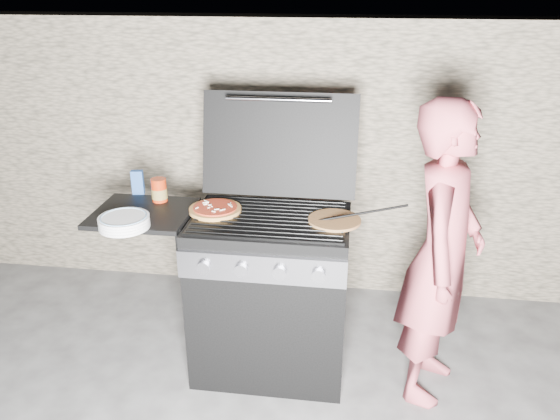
# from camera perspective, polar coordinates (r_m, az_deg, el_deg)

# --- Properties ---
(ground) EXTENTS (50.00, 50.00, 0.00)m
(ground) POSITION_cam_1_polar(r_m,az_deg,el_deg) (3.22, -0.91, -15.65)
(ground) COLOR #3F3D3C
(stone_wall) EXTENTS (8.00, 0.35, 1.80)m
(stone_wall) POSITION_cam_1_polar(r_m,az_deg,el_deg) (3.72, 1.44, 5.69)
(stone_wall) COLOR gray
(stone_wall) RESTS_ON ground
(gas_grill) EXTENTS (1.34, 0.79, 0.91)m
(gas_grill) POSITION_cam_1_polar(r_m,az_deg,el_deg) (3.00, -5.74, -8.39)
(gas_grill) COLOR black
(gas_grill) RESTS_ON ground
(pizza_topped) EXTENTS (0.35, 0.35, 0.03)m
(pizza_topped) POSITION_cam_1_polar(r_m,az_deg,el_deg) (2.82, -6.79, 0.15)
(pizza_topped) COLOR #B88446
(pizza_topped) RESTS_ON gas_grill
(pizza_plain) EXTENTS (0.35, 0.35, 0.01)m
(pizza_plain) POSITION_cam_1_polar(r_m,az_deg,el_deg) (2.70, 5.72, -1.05)
(pizza_plain) COLOR #B07C43
(pizza_plain) RESTS_ON gas_grill
(sauce_jar) EXTENTS (0.10, 0.10, 0.13)m
(sauce_jar) POSITION_cam_1_polar(r_m,az_deg,el_deg) (3.01, -12.52, 2.06)
(sauce_jar) COLOR #AA290B
(sauce_jar) RESTS_ON gas_grill
(blue_carton) EXTENTS (0.07, 0.05, 0.14)m
(blue_carton) POSITION_cam_1_polar(r_m,az_deg,el_deg) (3.13, -14.65, 2.82)
(blue_carton) COLOR #244B90
(blue_carton) RESTS_ON gas_grill
(plate_stack) EXTENTS (0.30, 0.30, 0.06)m
(plate_stack) POSITION_cam_1_polar(r_m,az_deg,el_deg) (2.74, -15.97, -1.21)
(plate_stack) COLOR white
(plate_stack) RESTS_ON gas_grill
(person) EXTENTS (0.52, 0.65, 1.55)m
(person) POSITION_cam_1_polar(r_m,az_deg,el_deg) (2.77, 16.55, -4.66)
(person) COLOR #C04F5B
(person) RESTS_ON ground
(tongs) EXTENTS (0.45, 0.09, 0.09)m
(tongs) POSITION_cam_1_polar(r_m,az_deg,el_deg) (2.70, 8.51, -0.32)
(tongs) COLOR black
(tongs) RESTS_ON gas_grill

